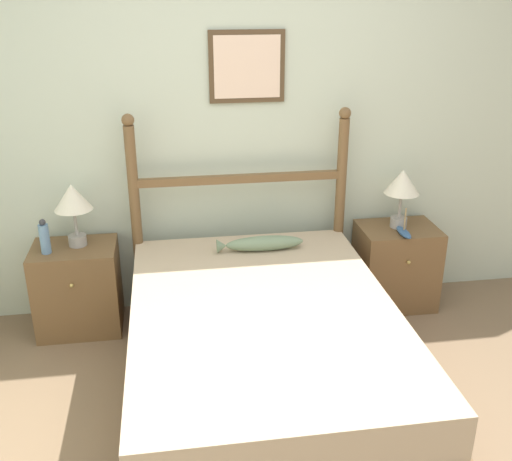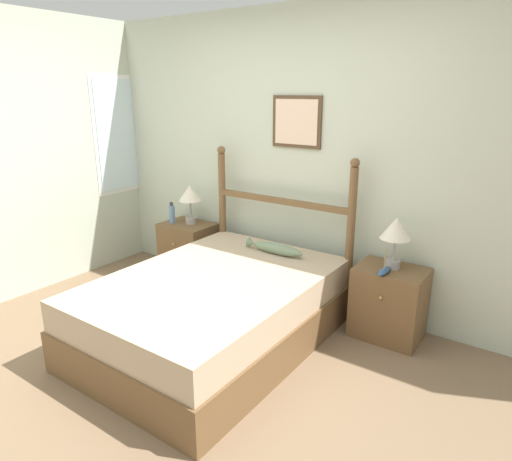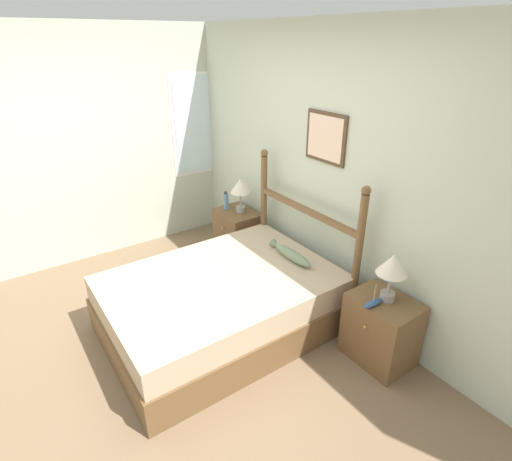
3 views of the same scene
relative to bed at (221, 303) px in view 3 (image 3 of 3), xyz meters
name	(u,v)px [view 3 (image 3 of 3)]	position (x,y,z in m)	size (l,w,h in m)	color
ground_plane	(161,360)	(0.07, -0.62, -0.27)	(16.00, 16.00, 0.00)	#7A6047
wall_back	(326,174)	(0.07, 1.11, 1.01)	(6.40, 0.08, 2.55)	beige
wall_left	(73,151)	(-2.06, -0.59, 1.01)	(0.08, 6.40, 2.55)	beige
bed	(221,303)	(0.00, 0.00, 0.00)	(1.40, 1.96, 0.54)	brown
headboard	(305,228)	(0.00, 0.94, 0.48)	(1.41, 0.08, 1.37)	brown
nightstand_left	(238,233)	(-1.06, 0.85, 0.02)	(0.52, 0.41, 0.57)	brown
nightstand_right	(381,330)	(1.06, 0.85, 0.02)	(0.52, 0.41, 0.57)	brown
table_lamp_left	(240,188)	(-1.03, 0.88, 0.60)	(0.23, 0.23, 0.40)	gray
table_lamp_right	(392,267)	(1.06, 0.87, 0.60)	(0.23, 0.23, 0.40)	gray
bottle	(226,201)	(-1.20, 0.79, 0.41)	(0.06, 0.06, 0.22)	#668CB2
model_boat	(373,303)	(1.04, 0.73, 0.33)	(0.06, 0.20, 0.19)	#335684
fish_pillow	(291,254)	(0.10, 0.70, 0.32)	(0.54, 0.10, 0.09)	gray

